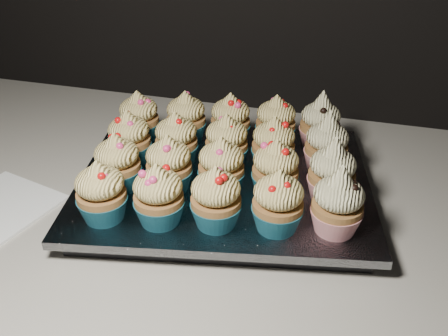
% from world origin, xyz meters
% --- Properties ---
extents(worktop, '(2.44, 0.64, 0.04)m').
position_xyz_m(worktop, '(0.00, 1.70, 0.88)').
color(worktop, beige).
rests_on(worktop, cabinet).
extents(napkin, '(0.17, 0.17, 0.00)m').
position_xyz_m(napkin, '(-0.33, 1.58, 0.90)').
color(napkin, white).
rests_on(napkin, worktop).
extents(baking_tray, '(0.42, 0.35, 0.02)m').
position_xyz_m(baking_tray, '(-0.03, 1.69, 0.91)').
color(baking_tray, black).
rests_on(baking_tray, worktop).
extents(foil_lining, '(0.46, 0.39, 0.01)m').
position_xyz_m(foil_lining, '(-0.03, 1.69, 0.93)').
color(foil_lining, silver).
rests_on(foil_lining, baking_tray).
extents(cupcake_0, '(0.06, 0.06, 0.08)m').
position_xyz_m(cupcake_0, '(-0.15, 1.56, 0.97)').
color(cupcake_0, '#1A647B').
rests_on(cupcake_0, foil_lining).
extents(cupcake_1, '(0.06, 0.06, 0.08)m').
position_xyz_m(cupcake_1, '(-0.08, 1.57, 0.97)').
color(cupcake_1, '#1A647B').
rests_on(cupcake_1, foil_lining).
extents(cupcake_2, '(0.06, 0.06, 0.08)m').
position_xyz_m(cupcake_2, '(-0.01, 1.58, 0.97)').
color(cupcake_2, '#1A647B').
rests_on(cupcake_2, foil_lining).
extents(cupcake_3, '(0.06, 0.06, 0.08)m').
position_xyz_m(cupcake_3, '(0.06, 1.59, 0.97)').
color(cupcake_3, '#1A647B').
rests_on(cupcake_3, foil_lining).
extents(cupcake_4, '(0.06, 0.06, 0.10)m').
position_xyz_m(cupcake_4, '(0.13, 1.61, 0.97)').
color(cupcake_4, '#B41925').
rests_on(cupcake_4, foil_lining).
extents(cupcake_5, '(0.06, 0.06, 0.08)m').
position_xyz_m(cupcake_5, '(-0.16, 1.63, 0.97)').
color(cupcake_5, '#1A647B').
rests_on(cupcake_5, foil_lining).
extents(cupcake_6, '(0.06, 0.06, 0.08)m').
position_xyz_m(cupcake_6, '(-0.09, 1.64, 0.97)').
color(cupcake_6, '#1A647B').
rests_on(cupcake_6, foil_lining).
extents(cupcake_7, '(0.06, 0.06, 0.08)m').
position_xyz_m(cupcake_7, '(-0.02, 1.66, 0.97)').
color(cupcake_7, '#1A647B').
rests_on(cupcake_7, foil_lining).
extents(cupcake_8, '(0.06, 0.06, 0.08)m').
position_xyz_m(cupcake_8, '(0.05, 1.67, 0.97)').
color(cupcake_8, '#1A647B').
rests_on(cupcake_8, foil_lining).
extents(cupcake_9, '(0.06, 0.06, 0.10)m').
position_xyz_m(cupcake_9, '(0.12, 1.68, 0.97)').
color(cupcake_9, '#B41925').
rests_on(cupcake_9, foil_lining).
extents(cupcake_10, '(0.06, 0.06, 0.08)m').
position_xyz_m(cupcake_10, '(-0.17, 1.70, 0.97)').
color(cupcake_10, '#1A647B').
rests_on(cupcake_10, foil_lining).
extents(cupcake_11, '(0.06, 0.06, 0.08)m').
position_xyz_m(cupcake_11, '(-0.11, 1.71, 0.97)').
color(cupcake_11, '#1A647B').
rests_on(cupcake_11, foil_lining).
extents(cupcake_12, '(0.06, 0.06, 0.08)m').
position_xyz_m(cupcake_12, '(-0.03, 1.72, 0.97)').
color(cupcake_12, '#1A647B').
rests_on(cupcake_12, foil_lining).
extents(cupcake_13, '(0.06, 0.06, 0.08)m').
position_xyz_m(cupcake_13, '(0.03, 1.73, 0.97)').
color(cupcake_13, '#1A647B').
rests_on(cupcake_13, foil_lining).
extents(cupcake_14, '(0.06, 0.06, 0.10)m').
position_xyz_m(cupcake_14, '(0.11, 1.75, 0.97)').
color(cupcake_14, '#B41925').
rests_on(cupcake_14, foil_lining).
extents(cupcake_15, '(0.06, 0.06, 0.08)m').
position_xyz_m(cupcake_15, '(-0.19, 1.76, 0.97)').
color(cupcake_15, '#1A647B').
rests_on(cupcake_15, foil_lining).
extents(cupcake_16, '(0.06, 0.06, 0.08)m').
position_xyz_m(cupcake_16, '(-0.12, 1.78, 0.97)').
color(cupcake_16, '#1A647B').
rests_on(cupcake_16, foil_lining).
extents(cupcake_17, '(0.06, 0.06, 0.08)m').
position_xyz_m(cupcake_17, '(-0.05, 1.79, 0.97)').
color(cupcake_17, '#1A647B').
rests_on(cupcake_17, foil_lining).
extents(cupcake_18, '(0.06, 0.06, 0.08)m').
position_xyz_m(cupcake_18, '(0.02, 1.81, 0.97)').
color(cupcake_18, '#1A647B').
rests_on(cupcake_18, foil_lining).
extents(cupcake_19, '(0.06, 0.06, 0.10)m').
position_xyz_m(cupcake_19, '(0.09, 1.82, 0.97)').
color(cupcake_19, '#B41925').
rests_on(cupcake_19, foil_lining).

